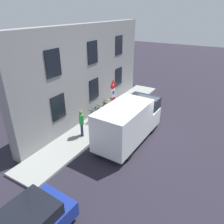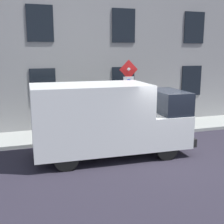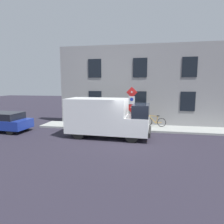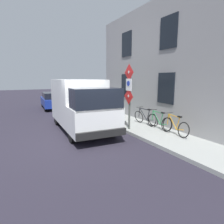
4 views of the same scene
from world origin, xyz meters
name	(u,v)px [view 1 (image 1 of 4)]	position (x,y,z in m)	size (l,w,h in m)	color
ground_plane	(147,129)	(0.00, 0.00, 0.00)	(80.00, 80.00, 0.00)	#27232F
sidewalk_slab	(106,117)	(3.26, 0.00, 0.07)	(2.07, 15.44, 0.14)	#999C97
building_facade	(89,73)	(4.65, 0.00, 3.25)	(0.75, 13.44, 6.50)	gray
sign_post_stacked	(113,97)	(2.43, 0.46, 2.03)	(0.15, 0.56, 2.96)	#474C47
delivery_van	(128,121)	(0.53, 1.92, 1.33)	(2.18, 5.39, 2.50)	white
bicycle_orange	(109,104)	(3.75, -1.23, 0.51)	(0.46, 1.72, 0.89)	black
bicycle_green	(102,109)	(3.75, -0.19, 0.51)	(0.46, 1.71, 0.89)	black
bicycle_black	(94,115)	(3.75, 0.84, 0.51)	(0.48, 1.72, 0.89)	black
pedestrian	(81,122)	(3.17, 3.02, 1.07)	(0.46, 0.47, 1.72)	#262B47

